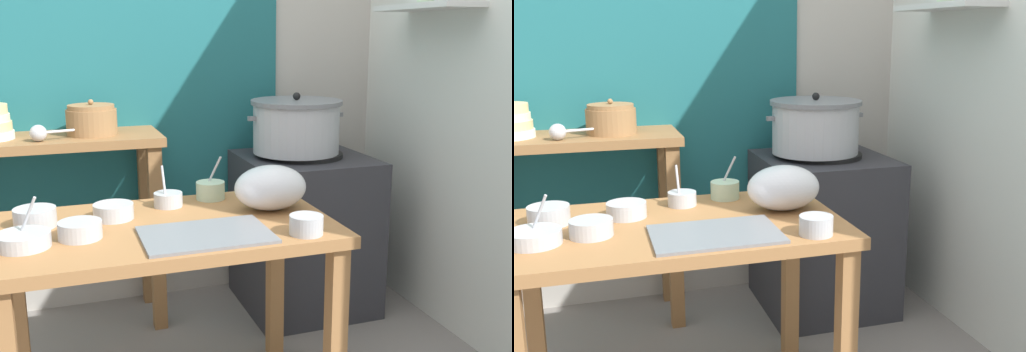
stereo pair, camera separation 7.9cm
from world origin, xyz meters
TOP-DOWN VIEW (x-y plane):
  - wall_back at (0.08, 1.10)m, footprint 4.40×0.12m
  - wall_right at (1.40, 0.20)m, footprint 0.30×3.20m
  - prep_table at (0.02, 0.00)m, footprint 1.10×0.66m
  - back_shelf_table at (-0.33, 0.83)m, footprint 0.96×0.40m
  - stove_block at (0.83, 0.70)m, footprint 0.60×0.61m
  - steamer_pot at (0.79, 0.72)m, footprint 0.48×0.44m
  - clay_pot at (-0.15, 0.83)m, footprint 0.22×0.22m
  - ladle at (-0.36, 0.72)m, footprint 0.26×0.10m
  - serving_tray at (0.11, -0.17)m, footprint 0.40×0.28m
  - plastic_bag at (0.40, 0.04)m, footprint 0.26×0.20m
  - prep_bowl_0 at (-0.26, -0.06)m, footprint 0.13×0.13m
  - prep_bowl_1 at (-0.14, 0.11)m, footprint 0.14×0.14m
  - prep_bowl_2 at (-0.39, 0.11)m, footprint 0.14×0.14m
  - prep_bowl_3 at (0.24, 0.25)m, footprint 0.11×0.11m
  - prep_bowl_4 at (0.06, 0.20)m, footprint 0.10×0.10m
  - prep_bowl_5 at (-0.42, -0.09)m, footprint 0.16×0.16m
  - prep_bowl_6 at (0.41, -0.25)m, footprint 0.11×0.11m

SIDE VIEW (x-z plane):
  - stove_block at x=0.83m, z-range -0.01..0.77m
  - prep_table at x=0.02m, z-range 0.25..0.97m
  - back_shelf_table at x=-0.33m, z-range 0.23..1.13m
  - serving_tray at x=0.11m, z-range 0.72..0.73m
  - prep_bowl_5 at x=-0.42m, z-range 0.67..0.82m
  - prep_bowl_1 at x=-0.14m, z-range 0.72..0.78m
  - prep_bowl_4 at x=0.06m, z-range 0.67..0.82m
  - prep_bowl_0 at x=-0.26m, z-range 0.72..0.78m
  - prep_bowl_6 at x=0.41m, z-range 0.72..0.78m
  - prep_bowl_2 at x=-0.39m, z-range 0.72..0.79m
  - prep_bowl_3 at x=0.24m, z-range 0.67..0.84m
  - plastic_bag at x=0.40m, z-range 0.72..0.88m
  - steamer_pot at x=0.79m, z-range 0.76..1.05m
  - ladle at x=-0.36m, z-range 0.90..0.97m
  - clay_pot at x=-0.15m, z-range 0.89..1.04m
  - wall_right at x=1.40m, z-range 0.00..2.60m
  - wall_back at x=0.08m, z-range 0.00..2.60m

